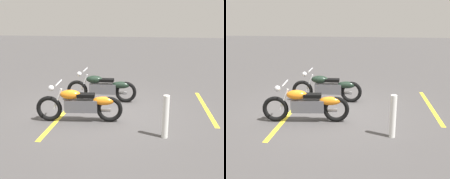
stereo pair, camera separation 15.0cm
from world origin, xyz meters
The scene contains 6 objects.
ground_plane centered at (0.00, 0.00, 0.00)m, with size 60.00×60.00×0.00m, color #474444.
motorcycle_bright_foreground centered at (-0.34, -0.87, 0.46)m, with size 2.23×0.66×1.04m.
motorcycle_dark_foreground centered at (-0.13, 0.89, 0.46)m, with size 2.23×0.62×1.04m.
bollard_post centered at (1.76, -1.51, 0.49)m, with size 0.14×0.14×0.98m, color white.
parking_stripe_near centered at (-1.00, -0.61, 0.00)m, with size 3.20×0.12×0.01m, color yellow.
parking_stripe_mid centered at (3.01, 0.82, 0.00)m, with size 3.20×0.12×0.01m, color yellow.
Camera 2 is at (1.38, -7.20, 2.61)m, focal length 43.12 mm.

